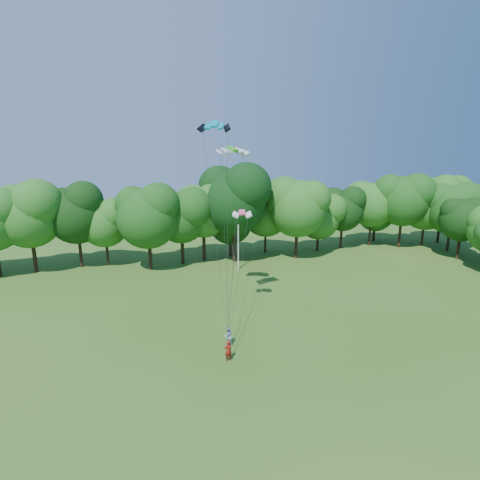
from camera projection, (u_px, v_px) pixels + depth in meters
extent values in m
plane|color=#2C5717|center=(287.00, 419.00, 24.32)|extent=(160.00, 160.00, 0.00)
cylinder|color=beige|center=(238.00, 243.00, 53.18)|extent=(0.20, 0.20, 7.96)
cube|color=beige|center=(238.00, 217.00, 52.26)|extent=(1.54, 0.55, 0.08)
imported|color=maroon|center=(228.00, 351.00, 30.82)|extent=(0.73, 0.55, 1.81)
imported|color=#9BB5D7|center=(228.00, 336.00, 33.27)|extent=(0.90, 0.73, 1.72)
cube|color=#058CA2|center=(215.00, 124.00, 35.63)|extent=(3.24, 2.34, 0.76)
cube|color=green|center=(232.00, 149.00, 35.20)|extent=(3.30, 2.14, 0.56)
cube|color=#FF4685|center=(242.00, 212.00, 36.91)|extent=(2.09, 1.39, 0.45)
cylinder|color=#2E2212|center=(234.00, 245.00, 57.31)|extent=(0.47, 0.47, 5.25)
ellipsoid|color=black|center=(234.00, 200.00, 55.63)|extent=(10.50, 10.50, 11.45)
cylinder|color=black|center=(374.00, 232.00, 70.11)|extent=(0.39, 0.39, 3.59)
ellipsoid|color=#1B4F18|center=(376.00, 207.00, 68.96)|extent=(7.18, 7.18, 7.83)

